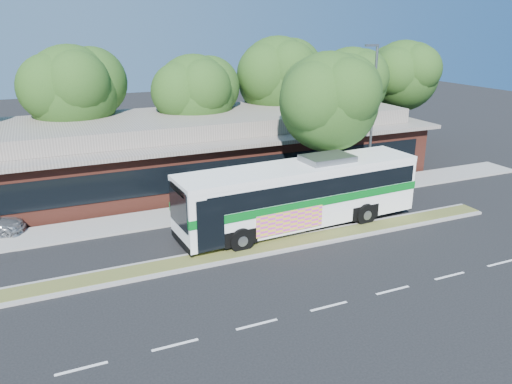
# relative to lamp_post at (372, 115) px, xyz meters

# --- Properties ---
(ground) EXTENTS (120.00, 120.00, 0.00)m
(ground) POSITION_rel_lamp_post_xyz_m (-9.56, -6.00, -4.90)
(ground) COLOR black
(ground) RESTS_ON ground
(median_strip) EXTENTS (26.00, 1.10, 0.15)m
(median_strip) POSITION_rel_lamp_post_xyz_m (-9.56, -5.40, -4.83)
(median_strip) COLOR #4E5825
(median_strip) RESTS_ON ground
(sidewalk) EXTENTS (44.00, 2.60, 0.12)m
(sidewalk) POSITION_rel_lamp_post_xyz_m (-9.56, 0.40, -4.84)
(sidewalk) COLOR gray
(sidewalk) RESTS_ON ground
(plaza_building) EXTENTS (33.20, 11.20, 4.45)m
(plaza_building) POSITION_rel_lamp_post_xyz_m (-9.56, 6.99, -2.77)
(plaza_building) COLOR maroon
(plaza_building) RESTS_ON ground
(lamp_post) EXTENTS (0.93, 0.18, 9.07)m
(lamp_post) POSITION_rel_lamp_post_xyz_m (0.00, 0.00, 0.00)
(lamp_post) COLOR slate
(lamp_post) RESTS_ON ground
(tree_bg_b) EXTENTS (6.69, 6.00, 9.00)m
(tree_bg_b) POSITION_rel_lamp_post_xyz_m (-16.13, 10.14, 1.24)
(tree_bg_b) COLOR black
(tree_bg_b) RESTS_ON ground
(tree_bg_c) EXTENTS (6.24, 5.60, 8.26)m
(tree_bg_c) POSITION_rel_lamp_post_xyz_m (-8.16, 9.13, 0.69)
(tree_bg_c) COLOR black
(tree_bg_c) RESTS_ON ground
(tree_bg_d) EXTENTS (6.91, 6.20, 9.37)m
(tree_bg_d) POSITION_rel_lamp_post_xyz_m (-1.12, 10.15, 1.52)
(tree_bg_d) COLOR black
(tree_bg_d) RESTS_ON ground
(tree_bg_e) EXTENTS (6.47, 5.80, 8.50)m
(tree_bg_e) POSITION_rel_lamp_post_xyz_m (4.85, 9.14, 0.84)
(tree_bg_e) COLOR black
(tree_bg_e) RESTS_ON ground
(tree_bg_f) EXTENTS (6.69, 6.00, 8.92)m
(tree_bg_f) POSITION_rel_lamp_post_xyz_m (10.87, 10.14, 1.16)
(tree_bg_f) COLOR black
(tree_bg_f) RESTS_ON ground
(transit_bus) EXTENTS (13.31, 3.64, 3.70)m
(transit_bus) POSITION_rel_lamp_post_xyz_m (-6.81, -3.60, -2.85)
(transit_bus) COLOR white
(transit_bus) RESTS_ON ground
(sidewalk_tree) EXTENTS (6.31, 5.66, 8.81)m
(sidewalk_tree) POSITION_rel_lamp_post_xyz_m (-3.16, -0.56, 1.21)
(sidewalk_tree) COLOR black
(sidewalk_tree) RESTS_ON ground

